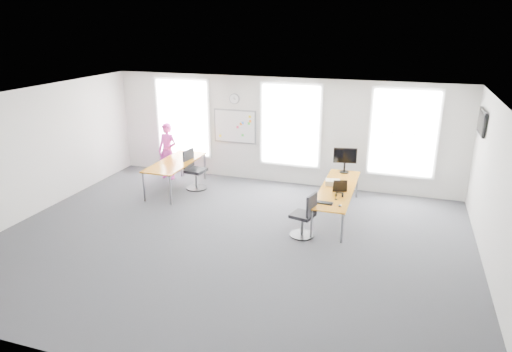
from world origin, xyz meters
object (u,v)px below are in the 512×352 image
(person, at_px, (168,151))
(chair_left, at_px, (194,172))
(desk_right, at_px, (337,190))
(keyboard, at_px, (324,203))
(chair_right, at_px, (305,218))
(desk_left, at_px, (176,164))
(monitor, at_px, (345,158))
(headphones, at_px, (339,195))

(person, bearing_deg, chair_left, -18.79)
(desk_right, relative_size, keyboard, 7.27)
(desk_right, bearing_deg, person, 166.66)
(person, bearing_deg, chair_right, -20.69)
(desk_left, xyz_separation_m, keyboard, (4.34, -1.46, -0.03))
(monitor, bearing_deg, desk_right, -99.27)
(desk_left, height_order, keyboard, desk_left)
(keyboard, height_order, monitor, monitor)
(desk_right, xyz_separation_m, person, (-5.15, 1.22, 0.17))
(headphones, distance_m, monitor, 1.81)
(chair_right, xyz_separation_m, person, (-4.67, 2.55, 0.39))
(desk_right, xyz_separation_m, headphones, (0.12, -0.54, 0.10))
(desk_right, distance_m, chair_right, 1.43)
(desk_left, relative_size, keyboard, 5.58)
(keyboard, bearing_deg, headphones, 66.85)
(person, bearing_deg, desk_left, -41.69)
(chair_right, relative_size, monitor, 1.52)
(chair_right, height_order, monitor, monitor)
(headphones, height_order, monitor, monitor)
(person, height_order, keyboard, person)
(desk_left, bearing_deg, chair_left, 28.85)
(chair_right, relative_size, headphones, 5.30)
(chair_left, bearing_deg, headphones, -98.70)
(keyboard, height_order, headphones, headphones)
(desk_right, bearing_deg, desk_left, 174.46)
(chair_left, height_order, person, person)
(chair_left, distance_m, person, 1.28)
(chair_left, bearing_deg, person, 70.78)
(desk_right, distance_m, monitor, 1.31)
(desk_right, height_order, person, person)
(chair_right, bearing_deg, desk_left, -99.68)
(chair_left, height_order, keyboard, chair_left)
(desk_left, distance_m, chair_right, 4.39)
(person, relative_size, monitor, 2.51)
(desk_right, distance_m, chair_left, 4.12)
(desk_right, height_order, chair_left, chair_left)
(desk_right, bearing_deg, headphones, -77.89)
(keyboard, bearing_deg, chair_left, 161.48)
(keyboard, relative_size, monitor, 0.60)
(desk_left, bearing_deg, desk_right, -5.54)
(person, distance_m, monitor, 5.15)
(chair_right, relative_size, chair_left, 0.92)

